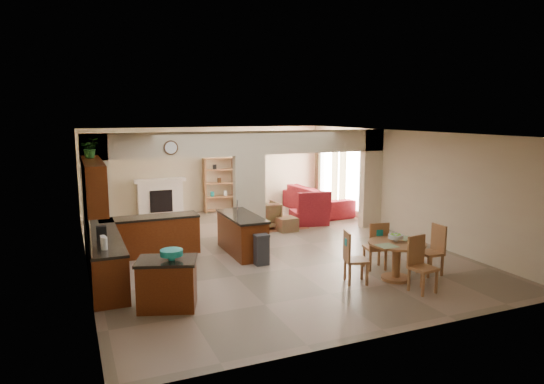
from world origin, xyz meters
name	(u,v)px	position (x,y,z in m)	size (l,w,h in m)	color
floor	(264,249)	(0.00, 0.00, 0.00)	(10.00, 10.00, 0.00)	#7E6957
ceiling	(264,133)	(0.00, 0.00, 2.80)	(10.00, 10.00, 0.00)	white
wall_back	(207,170)	(0.00, 5.00, 1.40)	(8.00, 8.00, 0.00)	beige
wall_front	(394,244)	(0.00, -5.00, 1.40)	(8.00, 8.00, 0.00)	beige
wall_left	(84,204)	(-4.00, 0.00, 1.40)	(10.00, 10.00, 0.00)	beige
wall_right	(402,183)	(4.00, 0.00, 1.40)	(10.00, 10.00, 0.00)	beige
partition_left_pier	(96,196)	(-3.70, 1.00, 1.40)	(0.60, 0.25, 2.80)	beige
partition_center_pier	(249,198)	(0.00, 1.00, 1.10)	(0.80, 0.25, 2.20)	beige
partition_right_pier	(371,179)	(3.70, 1.00, 1.40)	(0.60, 0.25, 2.80)	beige
partition_header	(249,143)	(0.00, 1.00, 2.50)	(8.00, 0.25, 0.60)	beige
kitchen_counter	(124,247)	(-3.26, -0.25, 0.46)	(2.52, 3.29, 1.48)	#411507
upper_cabinets	(93,184)	(-3.82, -0.80, 1.92)	(0.35, 2.40, 0.90)	#411507
peninsula	(242,234)	(-0.60, -0.11, 0.46)	(0.70, 1.85, 0.91)	#411507
wall_clock	(171,148)	(-2.00, 0.85, 2.45)	(0.34, 0.34, 0.03)	#4F311A
rug	(275,226)	(1.20, 2.10, 0.01)	(1.60, 1.30, 0.01)	brown
fireplace	(160,197)	(-1.60, 4.83, 0.61)	(1.60, 0.35, 1.20)	white
shelving_unit	(219,185)	(0.35, 4.82, 0.90)	(1.00, 0.32, 1.80)	brown
window_a	(354,179)	(3.97, 2.30, 1.20)	(0.02, 0.90, 1.90)	white
window_b	(327,173)	(3.97, 4.00, 1.20)	(0.02, 0.90, 1.90)	white
glazed_door	(340,181)	(3.97, 3.15, 1.05)	(0.02, 0.70, 2.10)	white
drape_a_left	(364,182)	(3.93, 1.70, 1.20)	(0.10, 0.28, 2.30)	#45261B
drape_a_right	(343,177)	(3.93, 2.90, 1.20)	(0.10, 0.28, 2.30)	#45261B
drape_b_left	(335,175)	(3.93, 3.40, 1.20)	(0.10, 0.28, 2.30)	#45261B
drape_b_right	(318,171)	(3.93, 4.60, 1.20)	(0.10, 0.28, 2.30)	#45261B
ceiling_fan	(273,136)	(1.50, 3.00, 2.56)	(1.00, 1.00, 0.10)	white
kitchen_island	(167,283)	(-2.83, -2.68, 0.43)	(1.15, 0.98, 0.85)	#411507
teal_bowl	(172,255)	(-2.76, -2.76, 0.94)	(0.37, 0.37, 0.18)	teal
trash_can	(261,251)	(-0.51, -1.10, 0.31)	(0.29, 0.25, 0.62)	#2C2C2F
dining_table	(397,255)	(1.58, -3.03, 0.51)	(1.11, 1.11, 0.76)	brown
fruit_bowl	(396,238)	(1.59, -2.97, 0.84)	(0.29, 0.29, 0.16)	#62B627
sofa	(317,199)	(3.30, 3.47, 0.42)	(1.12, 2.86, 0.84)	maroon
chaise	(309,217)	(2.24, 1.98, 0.20)	(1.00, 0.82, 0.40)	maroon
armchair	(264,215)	(0.80, 2.01, 0.38)	(0.81, 0.84, 0.76)	maroon
ottoman	(286,224)	(1.27, 1.46, 0.19)	(0.52, 0.52, 0.38)	maroon
plant	(90,148)	(-3.82, -0.28, 2.57)	(0.37, 0.32, 0.41)	#144D14
chair_north	(377,244)	(1.58, -2.37, 0.55)	(0.50, 0.50, 1.02)	brown
chair_east	(434,248)	(2.49, -3.04, 0.55)	(0.44, 0.43, 1.02)	brown
chair_south	(420,262)	(1.60, -3.69, 0.55)	(0.47, 0.47, 1.02)	brown
chair_west	(352,255)	(0.67, -2.86, 0.55)	(0.52, 0.52, 1.02)	brown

